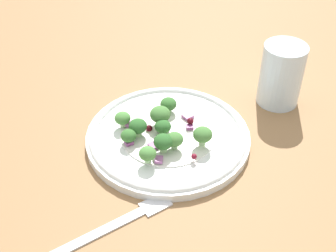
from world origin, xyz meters
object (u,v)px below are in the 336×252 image
(broccoli_floret_2, at_px, (123,119))
(water_glass, at_px, (281,75))
(broccoli_floret_1, at_px, (203,135))
(broccoli_floret_0, at_px, (137,126))
(plate, at_px, (168,136))
(fork, at_px, (110,226))

(broccoli_floret_2, height_order, water_glass, water_glass)
(broccoli_floret_1, bearing_deg, broccoli_floret_0, -51.53)
(water_glass, bearing_deg, broccoli_floret_1, 7.81)
(plate, xyz_separation_m, fork, (0.15, 0.08, -0.01))
(fork, bearing_deg, water_glass, -170.13)
(broccoli_floret_1, xyz_separation_m, fork, (0.17, 0.04, -0.03))
(plate, xyz_separation_m, broccoli_floret_0, (0.04, -0.02, 0.02))
(broccoli_floret_2, bearing_deg, water_glass, 162.54)
(broccoli_floret_0, height_order, water_glass, water_glass)
(fork, height_order, water_glass, water_glass)
(broccoli_floret_0, xyz_separation_m, water_glass, (-0.23, 0.05, 0.02))
(water_glass, bearing_deg, plate, -7.22)
(plate, height_order, fork, plate)
(plate, relative_size, broccoli_floret_2, 10.07)
(broccoli_floret_0, relative_size, broccoli_floret_2, 1.12)
(broccoli_floret_1, xyz_separation_m, broccoli_floret_2, (0.07, -0.10, -0.01))
(fork, bearing_deg, broccoli_floret_2, -127.26)
(fork, bearing_deg, broccoli_floret_0, -135.26)
(broccoli_floret_1, relative_size, broccoli_floret_2, 1.15)
(broccoli_floret_0, height_order, fork, broccoli_floret_0)
(broccoli_floret_2, height_order, fork, broccoli_floret_2)
(plate, distance_m, broccoli_floret_0, 0.05)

